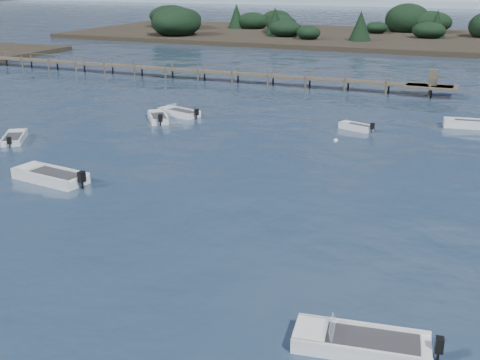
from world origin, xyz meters
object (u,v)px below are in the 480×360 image
at_px(dinghy_mid_white_a, 361,345).
at_px(jetty, 201,71).
at_px(dinghy_extra_a, 179,114).
at_px(dinghy_extra_b, 15,139).
at_px(dinghy_mid_grey, 50,178).
at_px(tender_far_grey_b, 466,125).
at_px(tender_far_grey, 158,119).
at_px(tender_far_white, 356,128).

distance_m(dinghy_mid_white_a, jetty, 53.64).
height_order(dinghy_extra_a, dinghy_extra_b, dinghy_extra_a).
bearing_deg(dinghy_mid_grey, dinghy_mid_white_a, -25.17).
xyz_separation_m(tender_far_grey_b, dinghy_extra_a, (-23.22, -5.17, -0.03)).
xyz_separation_m(tender_far_grey, dinghy_mid_white_a, (22.58, -25.63, -0.03)).
relative_size(tender_far_white, dinghy_extra_b, 0.82).
xyz_separation_m(tender_far_white, dinghy_extra_b, (-22.40, -13.10, -0.00)).
relative_size(tender_far_grey_b, dinghy_extra_a, 0.92).
height_order(tender_far_grey, dinghy_mid_white_a, tender_far_grey).
bearing_deg(tender_far_grey, dinghy_extra_b, -123.61).
relative_size(dinghy_mid_grey, dinghy_extra_a, 1.23).
relative_size(dinghy_extra_a, dinghy_extra_b, 1.18).
xyz_separation_m(tender_far_grey_b, dinghy_extra_b, (-30.35, -17.29, -0.05)).
bearing_deg(jetty, tender_far_grey_b, -22.46).
distance_m(dinghy_mid_grey, jetty, 36.67).
distance_m(tender_far_grey_b, jetty, 32.16).
bearing_deg(tender_far_white, dinghy_extra_b, -149.68).
xyz_separation_m(dinghy_extra_a, dinghy_extra_b, (-7.13, -12.11, -0.01)).
relative_size(dinghy_mid_white_a, jetty, 0.07).
bearing_deg(dinghy_extra_b, dinghy_mid_white_a, -28.76).
bearing_deg(tender_far_grey, dinghy_mid_grey, -82.91).
bearing_deg(jetty, tender_far_grey, -73.72).
height_order(tender_far_white, dinghy_extra_a, dinghy_extra_a).
bearing_deg(dinghy_extra_b, tender_far_grey, 56.39).
height_order(tender_far_grey, jetty, jetty).
bearing_deg(dinghy_extra_a, jetty, 110.40).
relative_size(tender_far_grey, jetty, 0.05).
distance_m(dinghy_extra_a, dinghy_mid_white_a, 35.58).
distance_m(dinghy_extra_b, jetty, 29.59).
distance_m(dinghy_mid_grey, tender_far_grey_b, 32.17).
distance_m(tender_far_grey, dinghy_extra_a, 2.51).
bearing_deg(tender_far_grey_b, dinghy_extra_a, -167.44).
bearing_deg(tender_far_white, dinghy_mid_grey, -125.82).
distance_m(tender_far_white, jetty, 27.30).
relative_size(tender_far_grey_b, dinghy_mid_white_a, 0.80).
xyz_separation_m(tender_far_white, jetty, (-21.76, 16.47, 0.84)).
bearing_deg(tender_far_grey, dinghy_extra_a, 74.11).
relative_size(tender_far_grey_b, jetty, 0.06).
relative_size(tender_far_white, dinghy_mid_grey, 0.57).
height_order(tender_far_grey, dinghy_extra_a, tender_far_grey).
relative_size(dinghy_mid_white_a, dinghy_extra_b, 1.34).
bearing_deg(dinghy_extra_a, dinghy_mid_grey, -85.97).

